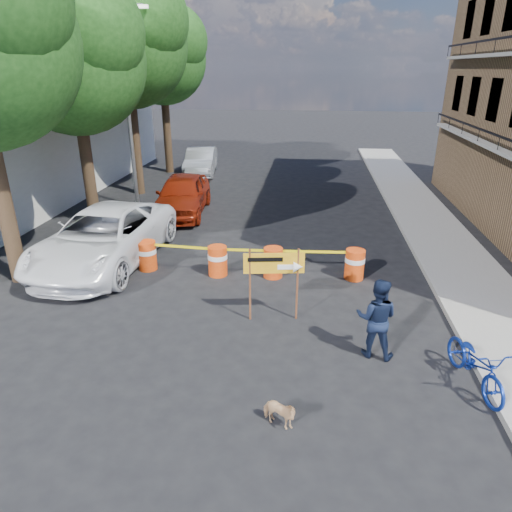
% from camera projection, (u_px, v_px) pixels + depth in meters
% --- Properties ---
extents(ground, '(120.00, 120.00, 0.00)m').
position_uv_depth(ground, '(240.00, 330.00, 10.76)').
color(ground, black).
rests_on(ground, ground).
extents(sidewalk_east, '(2.40, 40.00, 0.15)m').
position_uv_depth(sidewalk_east, '(446.00, 247.00, 15.56)').
color(sidewalk_east, gray).
rests_on(sidewalk_east, ground).
extents(tree_mid_a, '(5.25, 5.00, 8.68)m').
position_uv_depth(tree_mid_a, '(74.00, 59.00, 15.62)').
color(tree_mid_a, '#332316').
rests_on(tree_mid_a, ground).
extents(tree_mid_b, '(5.67, 5.40, 9.62)m').
position_uv_depth(tree_mid_b, '(127.00, 43.00, 19.94)').
color(tree_mid_b, '#332316').
rests_on(tree_mid_b, ground).
extents(tree_far, '(5.04, 4.80, 8.84)m').
position_uv_depth(tree_far, '(163.00, 58.00, 24.72)').
color(tree_far, '#332316').
rests_on(tree_far, ground).
extents(streetlamp, '(1.25, 0.18, 8.00)m').
position_uv_depth(streetlamp, '(129.00, 104.00, 18.45)').
color(streetlamp, gray).
rests_on(streetlamp, ground).
extents(barrel_far_left, '(0.58, 0.58, 0.90)m').
position_uv_depth(barrel_far_left, '(147.00, 255.00, 13.86)').
color(barrel_far_left, red).
rests_on(barrel_far_left, ground).
extents(barrel_mid_left, '(0.58, 0.58, 0.90)m').
position_uv_depth(barrel_mid_left, '(218.00, 260.00, 13.47)').
color(barrel_mid_left, red).
rests_on(barrel_mid_left, ground).
extents(barrel_mid_right, '(0.58, 0.58, 0.90)m').
position_uv_depth(barrel_mid_right, '(273.00, 262.00, 13.36)').
color(barrel_mid_right, red).
rests_on(barrel_mid_right, ground).
extents(barrel_far_right, '(0.58, 0.58, 0.90)m').
position_uv_depth(barrel_far_right, '(355.00, 264.00, 13.24)').
color(barrel_far_right, red).
rests_on(barrel_far_right, ground).
extents(detour_sign, '(1.43, 0.34, 1.86)m').
position_uv_depth(detour_sign, '(282.00, 269.00, 10.74)').
color(detour_sign, '#592D19').
rests_on(detour_sign, ground).
extents(pedestrian, '(0.99, 0.84, 1.78)m').
position_uv_depth(pedestrian, '(376.00, 318.00, 9.53)').
color(pedestrian, '#101932').
rests_on(pedestrian, ground).
extents(bicycle, '(0.89, 1.14, 1.93)m').
position_uv_depth(bicycle, '(480.00, 343.00, 8.55)').
color(bicycle, navy).
rests_on(bicycle, ground).
extents(dog, '(0.73, 0.54, 0.56)m').
position_uv_depth(dog, '(279.00, 413.00, 7.78)').
color(dog, '#DEB07F').
rests_on(dog, ground).
extents(suv_white, '(3.19, 6.30, 1.71)m').
position_uv_depth(suv_white, '(104.00, 237.00, 14.17)').
color(suv_white, white).
rests_on(suv_white, ground).
extents(sedan_red, '(2.31, 4.94, 1.64)m').
position_uv_depth(sedan_red, '(182.00, 195.00, 19.08)').
color(sedan_red, maroon).
rests_on(sedan_red, ground).
extents(sedan_silver, '(2.09, 4.64, 1.48)m').
position_uv_depth(sedan_silver, '(201.00, 161.00, 26.23)').
color(sedan_silver, '#B3B6BB').
rests_on(sedan_silver, ground).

